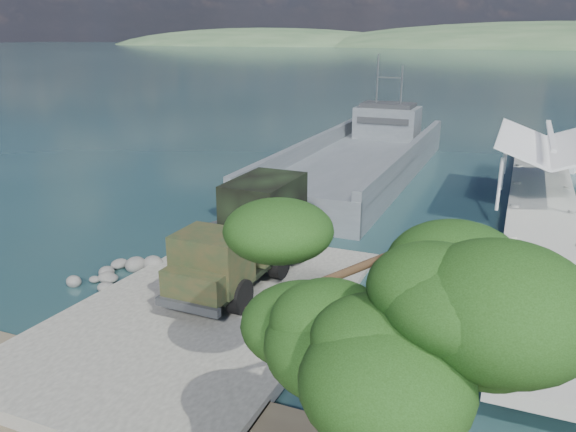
{
  "coord_description": "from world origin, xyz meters",
  "views": [
    {
      "loc": [
        11.13,
        -19.39,
        11.22
      ],
      "look_at": [
        0.61,
        6.0,
        2.31
      ],
      "focal_mm": 35.0,
      "sensor_mm": 36.0,
      "label": 1
    }
  ],
  "objects_px": {
    "sailboat_far": "(575,164)",
    "overhang_tree": "(361,292)",
    "landing_craft": "(357,167)",
    "pier": "(543,193)",
    "military_truck": "(249,233)",
    "soldier": "(196,278)"
  },
  "relations": [
    {
      "from": "soldier",
      "to": "overhang_tree",
      "type": "relative_size",
      "value": 0.2
    },
    {
      "from": "landing_craft",
      "to": "soldier",
      "type": "bearing_deg",
      "value": -89.59
    },
    {
      "from": "military_truck",
      "to": "soldier",
      "type": "xyz_separation_m",
      "value": [
        -1.23,
        -2.62,
        -1.31
      ]
    },
    {
      "from": "sailboat_far",
      "to": "overhang_tree",
      "type": "distance_m",
      "value": 44.71
    },
    {
      "from": "landing_craft",
      "to": "sailboat_far",
      "type": "height_order",
      "value": "landing_craft"
    },
    {
      "from": "military_truck",
      "to": "overhang_tree",
      "type": "distance_m",
      "value": 13.84
    },
    {
      "from": "military_truck",
      "to": "soldier",
      "type": "height_order",
      "value": "military_truck"
    },
    {
      "from": "landing_craft",
      "to": "overhang_tree",
      "type": "relative_size",
      "value": 4.22
    },
    {
      "from": "landing_craft",
      "to": "sailboat_far",
      "type": "relative_size",
      "value": 5.17
    },
    {
      "from": "military_truck",
      "to": "pier",
      "type": "bearing_deg",
      "value": 54.29
    },
    {
      "from": "landing_craft",
      "to": "soldier",
      "type": "relative_size",
      "value": 20.83
    },
    {
      "from": "pier",
      "to": "military_truck",
      "type": "bearing_deg",
      "value": -127.06
    },
    {
      "from": "pier",
      "to": "sailboat_far",
      "type": "distance_m",
      "value": 16.53
    },
    {
      "from": "military_truck",
      "to": "sailboat_far",
      "type": "bearing_deg",
      "value": 66.02
    },
    {
      "from": "overhang_tree",
      "to": "sailboat_far",
      "type": "bearing_deg",
      "value": 80.22
    },
    {
      "from": "sailboat_far",
      "to": "overhang_tree",
      "type": "bearing_deg",
      "value": -78.25
    },
    {
      "from": "soldier",
      "to": "overhang_tree",
      "type": "distance_m",
      "value": 13.19
    },
    {
      "from": "landing_craft",
      "to": "soldier",
      "type": "height_order",
      "value": "landing_craft"
    },
    {
      "from": "pier",
      "to": "sailboat_far",
      "type": "height_order",
      "value": "sailboat_far"
    },
    {
      "from": "landing_craft",
      "to": "overhang_tree",
      "type": "height_order",
      "value": "landing_craft"
    },
    {
      "from": "pier",
      "to": "military_truck",
      "type": "relative_size",
      "value": 4.7
    },
    {
      "from": "landing_craft",
      "to": "sailboat_far",
      "type": "xyz_separation_m",
      "value": [
        16.82,
        10.53,
        -0.48
      ]
    }
  ]
}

